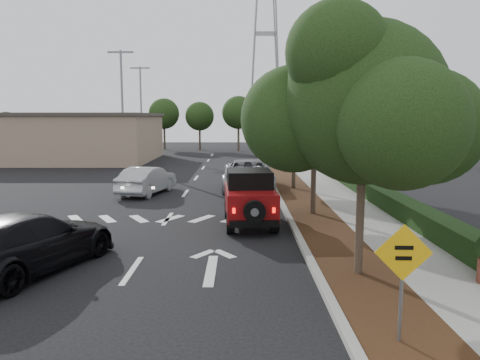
{
  "coord_description": "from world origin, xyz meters",
  "views": [
    {
      "loc": [
        2.7,
        -11.42,
        3.86
      ],
      "look_at": [
        2.74,
        3.0,
        1.9
      ],
      "focal_mm": 35.0,
      "sensor_mm": 36.0,
      "label": 1
    }
  ],
  "objects_px": {
    "silver_suv_ahead": "(248,175)",
    "black_suv_oncoming": "(28,242)",
    "red_jeep": "(249,197)",
    "speed_hump_sign": "(403,267)"
  },
  "relations": [
    {
      "from": "black_suv_oncoming",
      "to": "speed_hump_sign",
      "type": "height_order",
      "value": "speed_hump_sign"
    },
    {
      "from": "silver_suv_ahead",
      "to": "black_suv_oncoming",
      "type": "height_order",
      "value": "silver_suv_ahead"
    },
    {
      "from": "silver_suv_ahead",
      "to": "black_suv_oncoming",
      "type": "xyz_separation_m",
      "value": [
        -5.77,
        -13.15,
        -0.05
      ]
    },
    {
      "from": "red_jeep",
      "to": "black_suv_oncoming",
      "type": "distance_m",
      "value": 7.69
    },
    {
      "from": "red_jeep",
      "to": "speed_hump_sign",
      "type": "distance_m",
      "value": 9.46
    },
    {
      "from": "silver_suv_ahead",
      "to": "black_suv_oncoming",
      "type": "distance_m",
      "value": 14.36
    },
    {
      "from": "black_suv_oncoming",
      "to": "speed_hump_sign",
      "type": "relative_size",
      "value": 2.55
    },
    {
      "from": "red_jeep",
      "to": "silver_suv_ahead",
      "type": "distance_m",
      "value": 7.96
    },
    {
      "from": "red_jeep",
      "to": "speed_hump_sign",
      "type": "bearing_deg",
      "value": -78.94
    },
    {
      "from": "red_jeep",
      "to": "speed_hump_sign",
      "type": "height_order",
      "value": "speed_hump_sign"
    }
  ]
}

